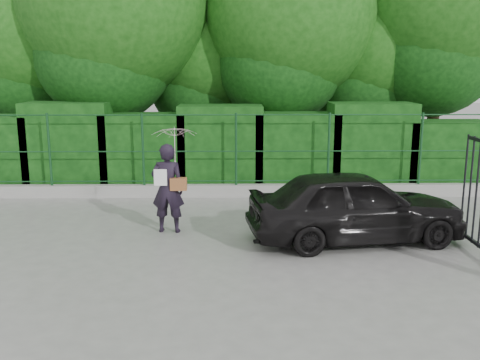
{
  "coord_description": "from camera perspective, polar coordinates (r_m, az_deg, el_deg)",
  "views": [
    {
      "loc": [
        0.29,
        -8.59,
        3.2
      ],
      "look_at": [
        0.45,
        1.3,
        1.1
      ],
      "focal_mm": 40.0,
      "sensor_mm": 36.0,
      "label": 1
    }
  ],
  "objects": [
    {
      "name": "trees",
      "position": [
        16.41,
        2.16,
        16.94
      ],
      "size": [
        17.1,
        6.15,
        8.08
      ],
      "color": "black",
      "rests_on": "ground"
    },
    {
      "name": "woman",
      "position": [
        10.43,
        -7.3,
        1.54
      ],
      "size": [
        0.92,
        0.88,
        2.08
      ],
      "color": "black",
      "rests_on": "ground"
    },
    {
      "name": "hedge",
      "position": [
        14.25,
        -2.35,
        3.28
      ],
      "size": [
        14.2,
        1.2,
        2.3
      ],
      "color": "black",
      "rests_on": "ground"
    },
    {
      "name": "ground",
      "position": [
        9.17,
        -2.7,
        -8.45
      ],
      "size": [
        80.0,
        80.0,
        0.0
      ],
      "primitive_type": "plane",
      "color": "gray"
    },
    {
      "name": "kerb",
      "position": [
        13.44,
        -2.12,
        -1.14
      ],
      "size": [
        14.0,
        0.25,
        0.3
      ],
      "primitive_type": "cube",
      "color": "#9E9E99",
      "rests_on": "ground"
    },
    {
      "name": "car",
      "position": [
        10.14,
        12.17,
        -2.69
      ],
      "size": [
        4.16,
        2.14,
        1.35
      ],
      "primitive_type": "imported",
      "rotation": [
        0.0,
        0.0,
        1.71
      ],
      "color": "black",
      "rests_on": "ground"
    },
    {
      "name": "fence",
      "position": [
        13.24,
        -1.2,
        3.29
      ],
      "size": [
        14.13,
        0.06,
        1.8
      ],
      "color": "#123D1C",
      "rests_on": "kerb"
    }
  ]
}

